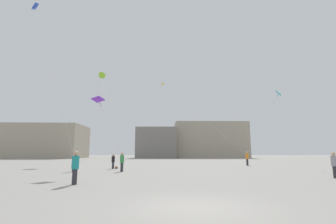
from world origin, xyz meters
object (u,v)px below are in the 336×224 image
(person_in_purple, at_px, (74,162))
(building_left_hall, at_px, (42,142))
(kite_violet_delta, at_px, (99,101))
(kite_amber_diamond, at_px, (166,86))
(kite_cyan_delta, at_px, (278,94))
(building_centre_hall, at_px, (157,143))
(person_in_green, at_px, (122,161))
(building_right_hall, at_px, (210,140))
(kite_lime_diamond, at_px, (102,76))
(person_in_teal, at_px, (75,166))
(handbag_beside_flyer, at_px, (116,168))
(person_in_black, at_px, (113,161))
(person_in_orange, at_px, (247,158))
(person_in_grey, at_px, (334,164))
(kite_cobalt_delta, at_px, (36,13))

(person_in_purple, relative_size, building_left_hall, 0.06)
(person_in_purple, distance_m, kite_violet_delta, 6.04)
(person_in_purple, height_order, kite_amber_diamond, kite_amber_diamond)
(kite_amber_diamond, bearing_deg, building_left_hall, 138.08)
(kite_cyan_delta, relative_size, building_centre_hall, 0.61)
(person_in_green, bearing_deg, kite_violet_delta, 37.05)
(person_in_green, bearing_deg, building_right_hall, -101.66)
(building_left_hall, bearing_deg, person_in_purple, -63.07)
(person_in_purple, xyz_separation_m, kite_amber_diamond, (9.20, 22.00, 13.27))
(person_in_purple, xyz_separation_m, kite_lime_diamond, (-2.39, 20.03, 14.57))
(person_in_teal, distance_m, handbag_beside_flyer, 12.99)
(person_in_black, distance_m, handbag_beside_flyer, 0.82)
(kite_lime_diamond, distance_m, handbag_beside_flyer, 22.95)
(person_in_orange, relative_size, building_right_hall, 0.08)
(person_in_purple, xyz_separation_m, building_left_hall, (-28.27, 55.64, 4.20))
(person_in_grey, xyz_separation_m, kite_amber_diamond, (-10.47, 28.56, 13.18))
(person_in_black, bearing_deg, kite_cobalt_delta, -78.18)
(person_in_green, relative_size, kite_lime_diamond, 0.10)
(person_in_purple, bearing_deg, kite_cyan_delta, 75.41)
(person_in_grey, distance_m, kite_violet_delta, 18.97)
(kite_amber_diamond, relative_size, handbag_beside_flyer, 43.38)
(person_in_grey, distance_m, kite_cobalt_delta, 27.69)
(kite_cobalt_delta, bearing_deg, person_in_black, 37.59)
(person_in_orange, relative_size, person_in_purple, 1.17)
(kite_cyan_delta, bearing_deg, person_in_orange, 163.18)
(person_in_teal, relative_size, kite_cobalt_delta, 0.13)
(kite_cobalt_delta, height_order, building_left_hall, kite_cobalt_delta)
(kite_amber_diamond, bearing_deg, kite_cyan_delta, -41.83)
(person_in_grey, xyz_separation_m, person_in_teal, (-16.63, -2.51, 0.03))
(person_in_teal, relative_size, handbag_beside_flyer, 5.64)
(person_in_teal, xyz_separation_m, kite_violet_delta, (-0.77, 7.83, 5.35))
(person_in_orange, bearing_deg, kite_cyan_delta, -157.45)
(person_in_black, height_order, person_in_green, person_in_green)
(person_in_green, distance_m, kite_cyan_delta, 23.25)
(person_in_purple, height_order, kite_cobalt_delta, kite_cobalt_delta)
(person_in_green, distance_m, kite_lime_diamond, 25.68)
(person_in_teal, xyz_separation_m, kite_lime_diamond, (-5.43, 29.09, 14.45))
(person_in_black, bearing_deg, kite_amber_diamond, 135.15)
(kite_violet_delta, relative_size, building_right_hall, 0.23)
(person_in_teal, relative_size, person_in_green, 1.05)
(kite_cyan_delta, bearing_deg, handbag_beside_flyer, -167.08)
(person_in_purple, distance_m, building_right_hall, 65.45)
(person_in_black, height_order, person_in_grey, person_in_grey)
(kite_violet_delta, bearing_deg, building_right_hall, 69.02)
(person_in_orange, height_order, building_centre_hall, building_centre_hall)
(kite_lime_diamond, bearing_deg, kite_amber_diamond, 9.67)
(kite_lime_diamond, distance_m, building_centre_hall, 40.79)
(person_in_black, height_order, kite_lime_diamond, kite_lime_diamond)
(kite_violet_delta, bearing_deg, kite_lime_diamond, 102.35)
(person_in_black, height_order, kite_cyan_delta, kite_cyan_delta)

